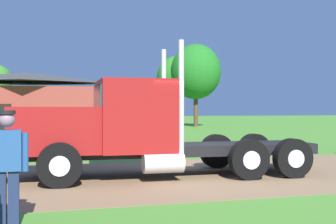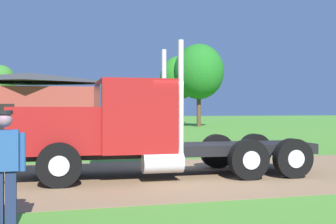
% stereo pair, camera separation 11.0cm
% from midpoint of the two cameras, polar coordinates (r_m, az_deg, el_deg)
% --- Properties ---
extents(ground_plane, '(200.00, 200.00, 0.00)m').
position_cam_midpoint_polar(ground_plane, '(12.21, 2.80, -8.13)').
color(ground_plane, '#4D8A2E').
extents(dirt_track, '(120.00, 6.94, 0.01)m').
position_cam_midpoint_polar(dirt_track, '(12.21, 2.80, -8.11)').
color(dirt_track, '#8D6C4A').
rests_on(dirt_track, ground_plane).
extents(truck_foreground_white, '(8.33, 2.86, 3.54)m').
position_cam_midpoint_polar(truck_foreground_white, '(11.66, -5.22, -2.42)').
color(truck_foreground_white, black).
rests_on(truck_foreground_white, ground_plane).
extents(visitor_standing_near, '(0.62, 0.26, 1.79)m').
position_cam_midpoint_polar(visitor_standing_near, '(7.13, -20.02, -6.29)').
color(visitor_standing_near, '#264C8C').
rests_on(visitor_standing_near, ground_plane).
extents(shed_building, '(11.97, 6.49, 4.78)m').
position_cam_midpoint_polar(shed_building, '(37.41, -17.55, 1.11)').
color(shed_building, '#953931').
rests_on(shed_building, ground_plane).
extents(tree_mid, '(3.30, 3.30, 6.94)m').
position_cam_midpoint_polar(tree_mid, '(54.69, -20.77, 3.76)').
color(tree_mid, '#513823').
rests_on(tree_mid, ground_plane).
extents(tree_right, '(4.88, 4.88, 8.44)m').
position_cam_midpoint_polar(tree_right, '(54.98, 1.57, 4.46)').
color(tree_right, '#513823').
rests_on(tree_right, ground_plane).
extents(tree_far_right, '(5.22, 5.22, 8.58)m').
position_cam_midpoint_polar(tree_far_right, '(45.94, 4.08, 5.22)').
color(tree_far_right, '#513823').
rests_on(tree_far_right, ground_plane).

